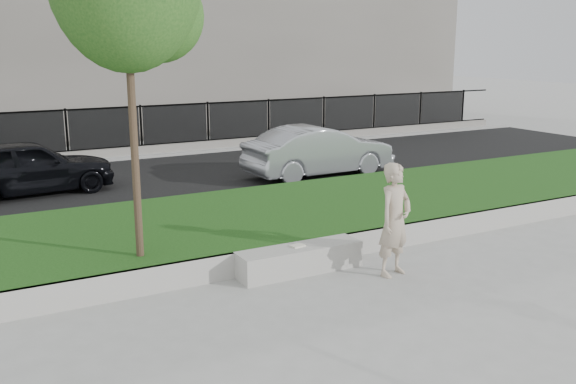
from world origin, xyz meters
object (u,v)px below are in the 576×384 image
car_dark (28,167)px  car_silver (319,151)px  book (298,246)px  man (395,220)px  stone_bench (299,259)px

car_dark → car_silver: size_ratio=0.95×
book → man: bearing=-40.8°
stone_bench → book: size_ratio=9.57×
stone_bench → car_silver: car_silver is taller
car_silver → man: bearing=155.4°
stone_bench → book: 0.22m
book → car_dark: bearing=104.0°
man → car_dark: size_ratio=0.46×
stone_bench → man: (1.21, -0.78, 0.66)m
stone_bench → man: man is taller
stone_bench → car_dark: 7.98m
car_dark → car_silver: bearing=-106.2°
car_dark → stone_bench: bearing=-163.1°
book → car_dark: size_ratio=0.06×
car_dark → car_silver: car_silver is taller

